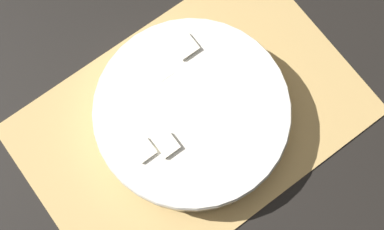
% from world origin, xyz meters
% --- Properties ---
extents(ground_plane, '(6.00, 6.00, 0.00)m').
position_xyz_m(ground_plane, '(0.00, 0.00, 0.00)').
color(ground_plane, black).
extents(bamboo_mat_center, '(0.52, 0.35, 0.01)m').
position_xyz_m(bamboo_mat_center, '(0.00, 0.00, 0.00)').
color(bamboo_mat_center, tan).
rests_on(bamboo_mat_center, ground_plane).
extents(fruit_salad_bowl, '(0.29, 0.29, 0.06)m').
position_xyz_m(fruit_salad_bowl, '(0.00, 0.00, 0.04)').
color(fruit_salad_bowl, silver).
rests_on(fruit_salad_bowl, bamboo_mat_center).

